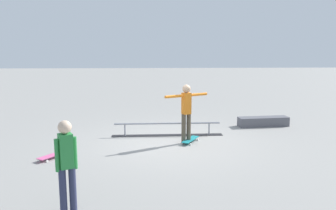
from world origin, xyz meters
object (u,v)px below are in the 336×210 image
object	(u,v)px
skater_main	(186,109)
skate_ledge	(263,122)
skateboard_main	(190,140)
bystander_green_shirt	(66,162)
loose_skateboard_pink	(53,155)
grind_rail	(167,130)

from	to	relation	value
skater_main	skate_ledge	bearing A→B (deg)	9.09
skater_main	skateboard_main	world-z (taller)	skater_main
bystander_green_shirt	loose_skateboard_pink	world-z (taller)	bystander_green_shirt
skate_ledge	skateboard_main	distance (m)	3.17
skate_ledge	skater_main	distance (m)	3.40
skate_ledge	skateboard_main	world-z (taller)	skate_ledge
skate_ledge	skateboard_main	xyz separation A→B (m)	(2.59, 1.83, -0.08)
grind_rail	loose_skateboard_pink	xyz separation A→B (m)	(2.78, 1.98, -0.10)
skate_ledge	skateboard_main	bearing A→B (deg)	35.22
skater_main	skateboard_main	size ratio (longest dim) A/B	2.00
skateboard_main	loose_skateboard_pink	size ratio (longest dim) A/B	1.04
skateboard_main	bystander_green_shirt	size ratio (longest dim) A/B	0.52
grind_rail	bystander_green_shirt	xyz separation A→B (m)	(1.75, 4.81, 0.69)
skater_main	bystander_green_shirt	bearing A→B (deg)	-145.07
skate_ledge	loose_skateboard_pink	bearing A→B (deg)	27.15
grind_rail	bystander_green_shirt	world-z (taller)	bystander_green_shirt
skate_ledge	bystander_green_shirt	xyz separation A→B (m)	(4.95, 5.89, 0.71)
grind_rail	skateboard_main	world-z (taller)	grind_rail
skateboard_main	skater_main	bearing A→B (deg)	-32.67
skater_main	loose_skateboard_pink	world-z (taller)	skater_main
skate_ledge	bystander_green_shirt	distance (m)	7.72
bystander_green_shirt	skate_ledge	bearing A→B (deg)	-157.27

